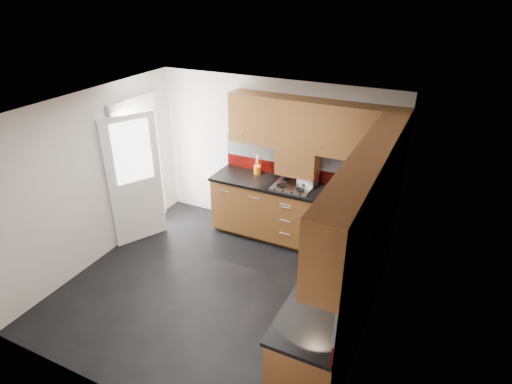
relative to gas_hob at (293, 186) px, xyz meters
The scene contains 14 objects.
room 1.63m from the gas_hob, 107.03° to the right, with size 4.00×3.80×2.64m.
base_cabinets 1.10m from the gas_hob, 50.67° to the right, with size 2.70×3.20×0.95m.
countertop 0.98m from the gas_hob, 51.77° to the right, with size 2.72×3.22×0.04m.
backsplash 1.02m from the gas_hob, 33.28° to the right, with size 2.70×3.20×0.54m.
upper_cabinets 1.36m from the gas_hob, 41.51° to the right, with size 2.50×3.20×0.72m.
extractor_hood 0.37m from the gas_hob, 90.00° to the left, with size 0.60×0.33×0.40m, color #5A3414.
glass_cabinet 1.61m from the gas_hob, 17.76° to the right, with size 0.32×0.80×0.66m.
back_door 2.35m from the gas_hob, 162.10° to the right, with size 0.42×1.19×2.04m.
gas_hob is the anchor object (origin of this frame).
utensil_pot 0.70m from the gas_hob, 163.58° to the left, with size 0.11×0.11×0.39m.
toaster 0.24m from the gas_hob, 42.84° to the left, with size 0.30×0.22×0.20m.
food_processor 1.74m from the gas_hob, 45.92° to the right, with size 0.16×0.16×0.27m.
paper_towel 1.87m from the gas_hob, 47.10° to the right, with size 0.13×0.13×0.27m, color white.
orange_cloth 1.40m from the gas_hob, 33.07° to the right, with size 0.15×0.13×0.02m, color red.
Camera 1 is at (2.39, -3.79, 3.67)m, focal length 30.00 mm.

